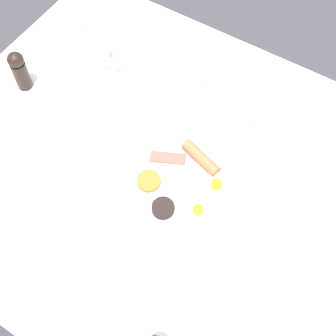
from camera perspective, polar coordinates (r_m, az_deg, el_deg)
The scene contains 9 objects.
ground_plane at distance 1.77m, azimuth -0.00°, elevation -12.07°, with size 8.00×8.00×0.00m, color #333338.
table at distance 1.17m, azimuth -0.00°, elevation -2.04°, with size 0.96×1.20×0.72m.
breakfast_plate at distance 1.09m, azimuth 1.91°, elevation -2.06°, with size 0.30×0.30×0.04m.
teapot_far at distance 1.30m, azimuth -9.72°, elevation 14.42°, with size 0.11×0.20×0.14m.
water_glass_tall at distance 1.22m, azimuth 3.18°, elevation 10.84°, with size 0.07×0.07×0.10m.
creamer_jug at distance 1.22m, azimuth 11.00°, elevation 7.58°, with size 0.09×0.07×0.05m.
salt_grinder at distance 1.28m, azimuth -17.66°, elevation 11.34°, with size 0.04×0.04×0.12m.
napkin_folded at distance 1.24m, azimuth -17.89°, elevation 4.93°, with size 0.11×0.15×0.01m.
spoon_for_tea at distance 1.13m, azimuth 14.29°, elevation -2.31°, with size 0.10×0.12×0.00m.
Camera 1 is at (0.47, 0.29, 1.68)m, focal length 50.00 mm.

